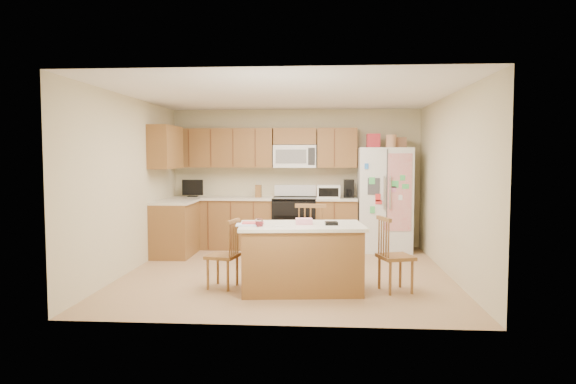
# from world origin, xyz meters

# --- Properties ---
(ground) EXTENTS (4.50, 4.50, 0.00)m
(ground) POSITION_xyz_m (0.00, 0.00, 0.00)
(ground) COLOR tan
(ground) RESTS_ON ground
(room_shell) EXTENTS (4.60, 4.60, 2.52)m
(room_shell) POSITION_xyz_m (0.00, 0.00, 1.44)
(room_shell) COLOR beige
(room_shell) RESTS_ON ground
(cabinetry) EXTENTS (3.36, 1.56, 2.15)m
(cabinetry) POSITION_xyz_m (-0.98, 1.79, 0.91)
(cabinetry) COLOR brown
(cabinetry) RESTS_ON ground
(stove) EXTENTS (0.76, 0.65, 1.13)m
(stove) POSITION_xyz_m (0.00, 1.94, 0.47)
(stove) COLOR black
(stove) RESTS_ON ground
(refrigerator) EXTENTS (0.90, 0.79, 2.04)m
(refrigerator) POSITION_xyz_m (1.57, 1.87, 0.92)
(refrigerator) COLOR white
(refrigerator) RESTS_ON ground
(island) EXTENTS (1.58, 1.03, 0.91)m
(island) POSITION_xyz_m (0.24, -0.92, 0.42)
(island) COLOR brown
(island) RESTS_ON ground
(windsor_chair_left) EXTENTS (0.43, 0.44, 0.87)m
(windsor_chair_left) POSITION_xyz_m (-0.73, -0.85, 0.41)
(windsor_chair_left) COLOR brown
(windsor_chair_left) RESTS_ON ground
(windsor_chair_back) EXTENTS (0.47, 0.45, 1.02)m
(windsor_chair_back) POSITION_xyz_m (0.35, -0.15, 0.48)
(windsor_chair_back) COLOR brown
(windsor_chair_back) RESTS_ON ground
(windsor_chair_right) EXTENTS (0.48, 0.49, 0.92)m
(windsor_chair_right) POSITION_xyz_m (1.37, -0.88, 0.44)
(windsor_chair_right) COLOR brown
(windsor_chair_right) RESTS_ON ground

